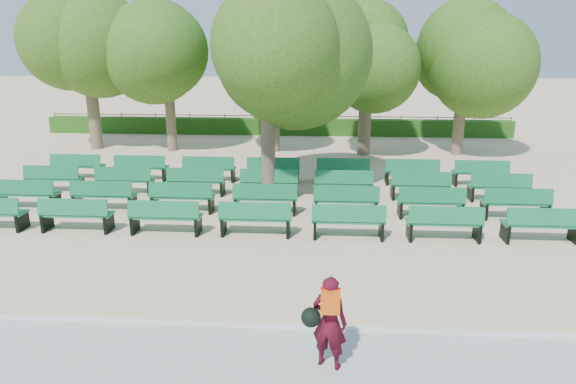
{
  "coord_description": "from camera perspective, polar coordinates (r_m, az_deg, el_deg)",
  "views": [
    {
      "loc": [
        2.53,
        -14.6,
        5.16
      ],
      "look_at": [
        1.65,
        -1.0,
        1.1
      ],
      "focal_mm": 32.0,
      "sensor_mm": 36.0,
      "label": 1
    }
  ],
  "objects": [
    {
      "name": "curb",
      "position": [
        10.11,
        -11.66,
        -14.15
      ],
      "size": [
        30.0,
        0.12,
        0.1
      ],
      "primitive_type": "cube",
      "color": "silver",
      "rests_on": "ground"
    },
    {
      "name": "tree_line",
      "position": [
        25.26,
        -2.12,
        4.8
      ],
      "size": [
        21.8,
        6.8,
        7.04
      ],
      "primitive_type": null,
      "color": "#355F19",
      "rests_on": "ground"
    },
    {
      "name": "ground",
      "position": [
        15.69,
        -5.77,
        -2.7
      ],
      "size": [
        120.0,
        120.0,
        0.0
      ],
      "primitive_type": "plane",
      "color": "#CDB288"
    },
    {
      "name": "person",
      "position": [
        8.41,
        4.47,
        -14.1
      ],
      "size": [
        0.79,
        0.56,
        1.58
      ],
      "rotation": [
        0.0,
        0.0,
        2.78
      ],
      "color": "#410916",
      "rests_on": "ground"
    },
    {
      "name": "paving",
      "position": [
        9.2,
        -13.58,
        -17.86
      ],
      "size": [
        30.0,
        2.2,
        0.06
      ],
      "primitive_type": "cube",
      "color": "#AAABA7",
      "rests_on": "ground"
    },
    {
      "name": "bench_array",
      "position": [
        16.73,
        -2.3,
        -1.02
      ],
      "size": [
        1.99,
        0.71,
        1.24
      ],
      "rotation": [
        0.0,
        0.0,
        0.05
      ],
      "color": "#126C3B",
      "rests_on": "ground"
    },
    {
      "name": "hedge",
      "position": [
        29.1,
        -1.33,
        7.27
      ],
      "size": [
        26.0,
        0.7,
        0.9
      ],
      "primitive_type": "cube",
      "color": "#225215",
      "rests_on": "ground"
    },
    {
      "name": "fence",
      "position": [
        29.56,
        -1.26,
        6.54
      ],
      "size": [
        26.0,
        0.1,
        1.02
      ],
      "primitive_type": null,
      "color": "black",
      "rests_on": "ground"
    },
    {
      "name": "tree_among",
      "position": [
        16.77,
        -2.34,
        14.68
      ],
      "size": [
        4.88,
        4.88,
        6.82
      ],
      "color": "brown",
      "rests_on": "ground"
    }
  ]
}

